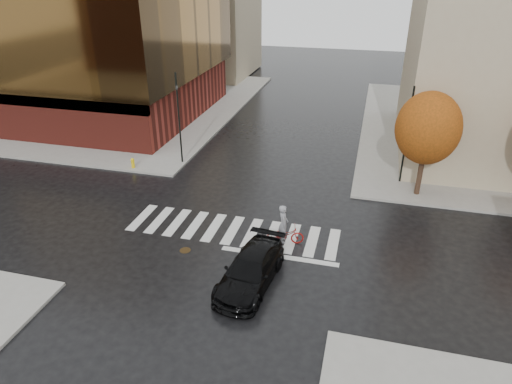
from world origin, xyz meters
TOP-DOWN VIEW (x-y plane):
  - ground at (0.00, 0.00)m, footprint 120.00×120.00m
  - sidewalk_nw at (-21.00, 21.00)m, footprint 30.00×30.00m
  - crosswalk at (0.00, 0.50)m, footprint 12.00×3.00m
  - office_glass at (-22.00, 17.99)m, footprint 27.00×19.00m
  - tree_ne_a at (10.00, 7.40)m, footprint 3.80×3.80m
  - sedan at (2.17, -3.73)m, footprint 2.60×5.30m
  - cyclist at (2.99, -0.07)m, footprint 2.08×1.18m
  - traffic_light_nw at (-6.30, 8.38)m, footprint 0.20×0.19m
  - traffic_light_ne at (9.00, 9.00)m, footprint 0.14×0.17m
  - fire_hydrant at (-9.24, 6.50)m, footprint 0.26×0.26m
  - manhole at (-1.78, -2.00)m, footprint 0.70×0.70m

SIDE VIEW (x-z plane):
  - ground at x=0.00m, z-range 0.00..0.00m
  - crosswalk at x=0.00m, z-range 0.00..0.01m
  - manhole at x=-1.78m, z-range 0.00..0.01m
  - sidewalk_nw at x=-21.00m, z-range 0.00..0.15m
  - fire_hydrant at x=-9.24m, z-range 0.19..0.91m
  - sedan at x=2.17m, z-range 0.00..1.48m
  - cyclist at x=2.99m, z-range -0.36..1.88m
  - traffic_light_ne at x=9.00m, z-range 0.50..6.88m
  - traffic_light_nw at x=-6.30m, z-range 0.52..6.99m
  - tree_ne_a at x=10.00m, z-range 1.20..7.71m
  - office_glass at x=-22.00m, z-range 0.28..16.28m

